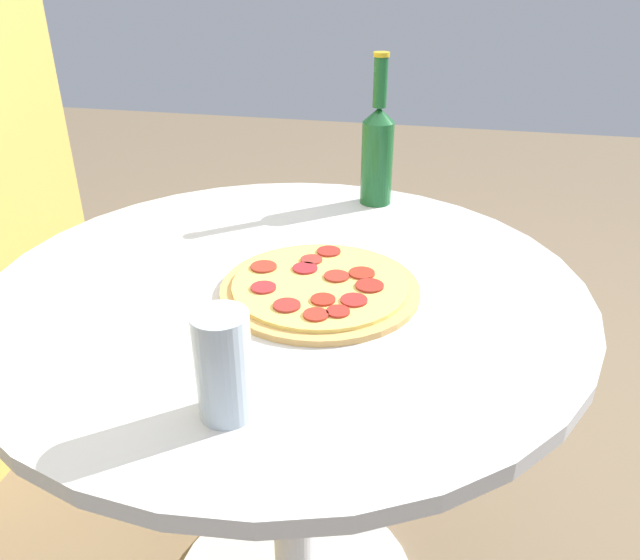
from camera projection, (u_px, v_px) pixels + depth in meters
The scene contains 4 objects.
table at pixel (289, 377), 1.06m from camera, with size 0.92×0.92×0.74m.
pizza at pixel (320, 287), 0.94m from camera, with size 0.30×0.30×0.02m.
beer_bottle at pixel (377, 150), 1.22m from camera, with size 0.06×0.06×0.29m.
drinking_glass at pixel (223, 366), 0.67m from camera, with size 0.06×0.06×0.13m.
Camera 1 is at (-0.83, -0.23, 1.20)m, focal length 35.00 mm.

